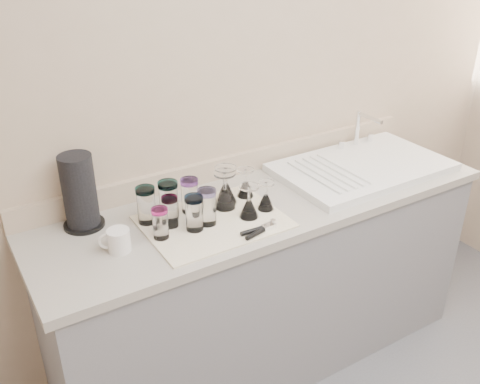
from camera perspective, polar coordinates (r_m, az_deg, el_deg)
counter_unit at (r=2.57m, az=2.69°, el=-9.54°), size 2.06×0.62×0.90m
sink_unit at (r=2.64m, az=12.87°, el=2.68°), size 0.82×0.50×0.22m
dish_towel at (r=2.15m, az=-2.85°, el=-3.15°), size 0.55×0.42×0.01m
tumbler_teal at (r=2.13m, az=-9.97°, el=-1.35°), size 0.08×0.08×0.15m
tumbler_cyan at (r=2.15m, az=-7.62°, el=-0.83°), size 0.08×0.08×0.16m
tumbler_purple at (r=2.18m, az=-5.38°, el=-0.36°), size 0.07×0.07×0.15m
tumbler_magenta at (r=2.03m, az=-8.49°, el=-3.29°), size 0.06×0.06×0.12m
tumbler_blue at (r=2.06m, az=-4.90°, el=-2.22°), size 0.07×0.07×0.14m
tumbler_lavender at (r=2.09m, az=-3.53°, el=-1.57°), size 0.07×0.07×0.15m
tumbler_extra at (r=2.10m, az=-7.46°, el=-2.05°), size 0.06×0.06×0.13m
goblet_back_left at (r=2.25m, az=-1.52°, el=0.15°), size 0.09×0.09×0.16m
goblet_back_right at (r=2.31m, az=0.58°, el=0.53°), size 0.07×0.07×0.13m
goblet_front_left at (r=2.15m, az=0.96°, el=-1.55°), size 0.08×0.08×0.14m
goblet_front_right at (r=2.21m, az=2.77°, el=-0.84°), size 0.07×0.07×0.12m
goblet_extra at (r=2.22m, az=-1.63°, el=-0.39°), size 0.09×0.09×0.16m
can_opener at (r=2.07m, az=2.09°, el=-4.08°), size 0.15×0.06×0.02m
white_mug at (r=2.00m, az=-12.87°, el=-5.07°), size 0.13×0.11×0.09m
paper_towel_roll at (r=2.15m, az=-16.74°, el=-0.06°), size 0.16×0.16×0.30m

